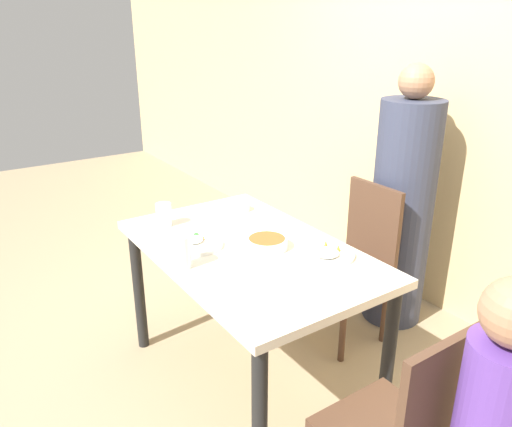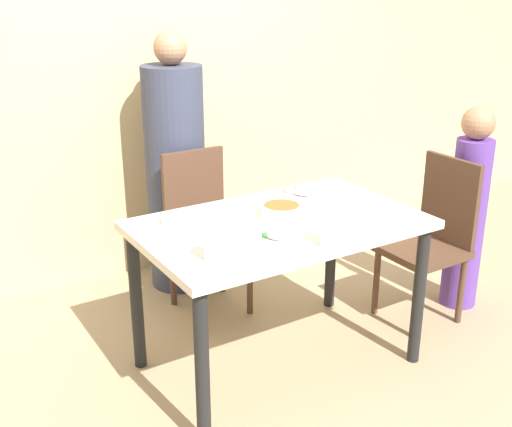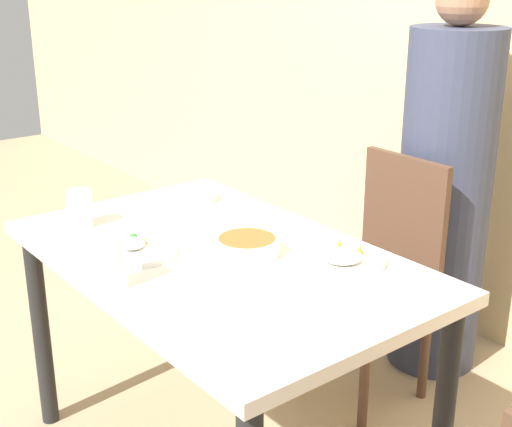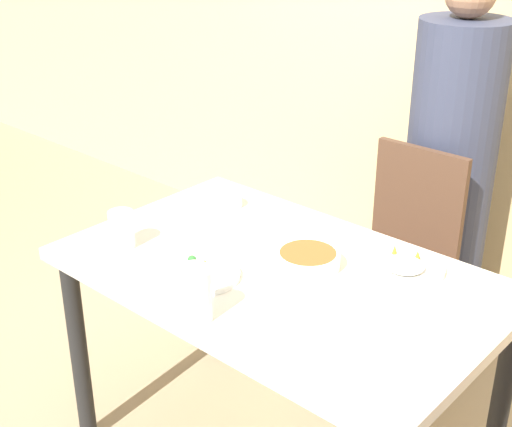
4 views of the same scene
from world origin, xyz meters
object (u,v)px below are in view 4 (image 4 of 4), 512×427
(chair_adult_spot, at_px, (398,260))
(person_adult, at_px, (448,182))
(plate_rice_adult, at_px, (404,266))
(bowl_curry, at_px, (308,259))
(glass_water_tall, at_px, (122,229))

(chair_adult_spot, distance_m, person_adult, 0.41)
(plate_rice_adult, bearing_deg, person_adult, 109.35)
(chair_adult_spot, height_order, bowl_curry, chair_adult_spot)
(bowl_curry, xyz_separation_m, glass_water_tall, (-0.52, -0.29, 0.03))
(chair_adult_spot, relative_size, plate_rice_adult, 3.74)
(chair_adult_spot, distance_m, glass_water_tall, 1.12)
(glass_water_tall, bearing_deg, plate_rice_adult, 31.36)
(bowl_curry, xyz_separation_m, plate_rice_adult, (0.23, 0.17, -0.01))
(chair_adult_spot, xyz_separation_m, plate_rice_adult, (0.30, -0.51, 0.30))
(chair_adult_spot, bearing_deg, bowl_curry, -83.95)
(chair_adult_spot, relative_size, glass_water_tall, 7.61)
(bowl_curry, relative_size, plate_rice_adult, 0.79)
(bowl_curry, relative_size, glass_water_tall, 1.61)
(plate_rice_adult, bearing_deg, bowl_curry, -143.12)
(chair_adult_spot, height_order, glass_water_tall, chair_adult_spot)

